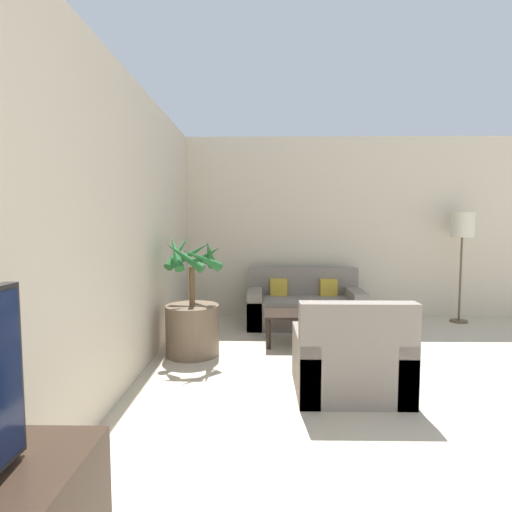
% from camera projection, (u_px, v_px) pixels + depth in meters
% --- Properties ---
extents(wall_back, '(7.68, 0.06, 2.70)m').
position_uv_depth(wall_back, '(388.00, 228.00, 6.01)').
color(wall_back, beige).
rests_on(wall_back, ground_plane).
extents(wall_left, '(0.06, 8.40, 2.70)m').
position_uv_depth(wall_left, '(86.00, 233.00, 2.64)').
color(wall_left, beige).
rests_on(wall_left, ground_plane).
extents(potted_palm, '(0.64, 0.70, 1.32)m').
position_uv_depth(potted_palm, '(193.00, 318.00, 4.29)').
color(potted_palm, brown).
rests_on(potted_palm, ground_plane).
extents(sofa_loveseat, '(1.58, 0.79, 0.77)m').
position_uv_depth(sofa_loveseat, '(304.00, 306.00, 5.58)').
color(sofa_loveseat, gray).
rests_on(sofa_loveseat, ground_plane).
extents(floor_lamp, '(0.31, 0.31, 1.57)m').
position_uv_depth(floor_lamp, '(462.00, 231.00, 5.64)').
color(floor_lamp, brown).
rests_on(floor_lamp, ground_plane).
extents(coffee_table, '(0.93, 0.54, 0.37)m').
position_uv_depth(coffee_table, '(304.00, 316.00, 4.70)').
color(coffee_table, black).
rests_on(coffee_table, ground_plane).
extents(fruit_bowl, '(0.20, 0.20, 0.05)m').
position_uv_depth(fruit_bowl, '(313.00, 309.00, 4.76)').
color(fruit_bowl, beige).
rests_on(fruit_bowl, coffee_table).
extents(apple_red, '(0.07, 0.07, 0.07)m').
position_uv_depth(apple_red, '(311.00, 305.00, 4.71)').
color(apple_red, red).
rests_on(apple_red, fruit_bowl).
extents(apple_green, '(0.07, 0.07, 0.07)m').
position_uv_depth(apple_green, '(318.00, 304.00, 4.76)').
color(apple_green, olive).
rests_on(apple_green, fruit_bowl).
extents(orange_fruit, '(0.07, 0.07, 0.07)m').
position_uv_depth(orange_fruit, '(311.00, 303.00, 4.80)').
color(orange_fruit, orange).
rests_on(orange_fruit, fruit_bowl).
extents(armchair, '(0.89, 0.77, 0.82)m').
position_uv_depth(armchair, '(350.00, 362.00, 3.31)').
color(armchair, gray).
rests_on(armchair, ground_plane).
extents(ottoman, '(0.54, 0.47, 0.41)m').
position_uv_depth(ottoman, '(332.00, 340.00, 4.13)').
color(ottoman, gray).
rests_on(ottoman, ground_plane).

